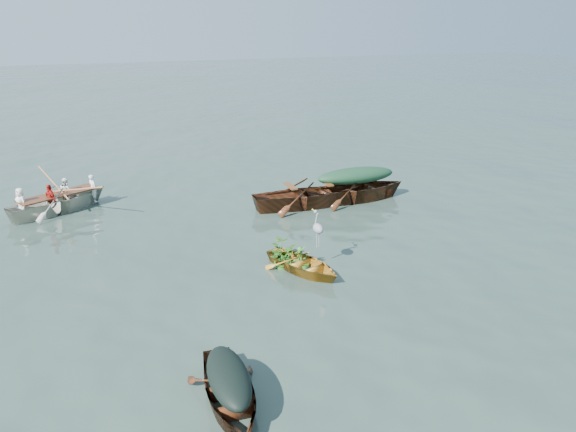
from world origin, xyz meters
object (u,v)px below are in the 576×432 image
rowed_boat (61,211)px  heron (318,234)px  open_wooden_boat (308,207)px  yellow_dinghy (303,271)px  dark_covered_boat (230,404)px  green_tarp_boat (355,201)px

rowed_boat → heron: heron is taller
open_wooden_boat → heron: heron is taller
rowed_boat → heron: (5.74, -6.64, 0.81)m
yellow_dinghy → open_wooden_boat: open_wooden_boat is taller
open_wooden_boat → dark_covered_boat: bearing=152.0°
open_wooden_boat → green_tarp_boat: bearing=-87.4°
dark_covered_boat → green_tarp_boat: 10.80m
green_tarp_boat → rowed_boat: (-9.03, 2.53, 0.00)m
yellow_dinghy → dark_covered_boat: size_ratio=0.87×
heron → yellow_dinghy: bearing=-174.8°
yellow_dinghy → open_wooden_boat: 4.86m
heron → rowed_boat: bearing=109.6°
yellow_dinghy → rowed_boat: 8.66m
dark_covered_boat → green_tarp_boat: (6.82, 8.37, 0.00)m
dark_covered_boat → green_tarp_boat: green_tarp_boat is taller
dark_covered_boat → heron: size_ratio=3.34×
open_wooden_boat → rowed_boat: 7.76m
dark_covered_boat → open_wooden_boat: size_ratio=0.62×
open_wooden_boat → heron: 4.51m
yellow_dinghy → rowed_boat: size_ratio=0.60×
green_tarp_boat → heron: size_ratio=5.35×
yellow_dinghy → heron: heron is taller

